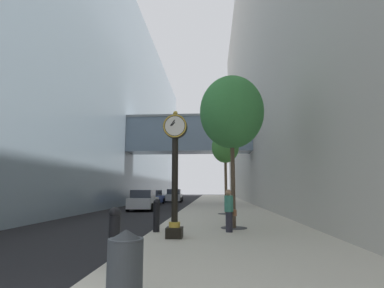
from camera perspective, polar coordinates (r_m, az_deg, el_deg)
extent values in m
plane|color=black|center=(30.33, -0.66, -11.82)|extent=(110.00, 110.00, 0.00)
cube|color=beige|center=(33.23, 5.50, -11.36)|extent=(6.54, 80.00, 0.14)
cube|color=#93A8B7|center=(37.32, -17.74, 8.21)|extent=(9.00, 80.00, 24.44)
cube|color=slate|center=(32.38, -0.50, 1.55)|extent=(13.79, 3.20, 3.63)
cube|color=gray|center=(32.77, -0.50, 4.89)|extent=(13.79, 3.40, 0.24)
cube|color=#B7B2A8|center=(37.48, 17.56, 15.82)|extent=(9.00, 80.00, 33.88)
cube|color=black|center=(10.47, -3.38, -16.54)|extent=(0.55, 0.55, 0.35)
cylinder|color=gold|center=(10.43, -3.37, -15.10)|extent=(0.39, 0.38, 0.18)
cylinder|color=black|center=(10.37, -3.29, -6.73)|extent=(0.22, 0.22, 2.86)
cylinder|color=black|center=(10.58, -3.21, 3.31)|extent=(0.84, 0.28, 0.84)
torus|color=gold|center=(10.43, -3.31, 3.49)|extent=(0.82, 0.05, 0.82)
cylinder|color=white|center=(10.44, -3.31, 3.48)|extent=(0.69, 0.01, 0.69)
cylinder|color=white|center=(10.73, -3.11, 3.15)|extent=(0.69, 0.01, 0.69)
sphere|color=gold|center=(10.69, -3.19, 5.90)|extent=(0.16, 0.16, 0.16)
cube|color=black|center=(10.45, -3.62, 3.82)|extent=(0.13, 0.01, 0.14)
cube|color=black|center=(10.46, -3.73, 4.04)|extent=(0.18, 0.01, 0.23)
cylinder|color=black|center=(7.08, -14.67, -17.37)|extent=(0.25, 0.25, 1.04)
sphere|color=black|center=(7.01, -14.48, -12.62)|extent=(0.26, 0.26, 0.26)
cylinder|color=black|center=(11.90, -6.81, -13.83)|extent=(0.25, 0.25, 1.04)
sphere|color=black|center=(11.86, -6.76, -11.00)|extent=(0.26, 0.26, 0.26)
cylinder|color=#333335|center=(13.05, 8.01, -15.58)|extent=(1.10, 1.10, 0.02)
cylinder|color=#4C3D2D|center=(12.95, 7.83, -6.97)|extent=(0.18, 0.18, 3.93)
ellipsoid|color=#387F3D|center=(13.37, 7.57, 6.08)|extent=(2.81, 2.81, 3.23)
cylinder|color=#333335|center=(19.94, 6.58, -13.10)|extent=(1.10, 1.10, 0.02)
cylinder|color=brown|center=(19.87, 6.49, -7.84)|extent=(0.18, 0.18, 3.68)
ellipsoid|color=#428438|center=(20.05, 6.37, -0.62)|extent=(1.81, 1.81, 2.08)
cylinder|color=#383D42|center=(4.80, -12.70, -22.63)|extent=(0.52, 0.52, 0.92)
cone|color=#272A2E|center=(4.70, -12.49, -16.60)|extent=(0.53, 0.53, 0.16)
cylinder|color=#23232D|center=(11.85, 7.09, -14.54)|extent=(0.30, 0.30, 0.76)
cylinder|color=#337560|center=(11.80, 7.03, -11.23)|extent=(0.39, 0.39, 0.61)
sphere|color=#9E7556|center=(11.78, 7.00, -9.18)|extent=(0.23, 0.23, 0.23)
cube|color=brown|center=(11.87, 8.12, -12.86)|extent=(0.15, 0.22, 0.24)
cube|color=silver|center=(39.45, -3.42, -10.11)|extent=(2.01, 4.09, 0.80)
cube|color=#282D38|center=(39.24, -3.44, -9.08)|extent=(1.72, 2.31, 0.66)
cylinder|color=black|center=(40.92, -4.57, -10.46)|extent=(0.24, 0.65, 0.64)
cylinder|color=black|center=(40.75, -1.92, -10.49)|extent=(0.24, 0.65, 0.64)
cylinder|color=black|center=(38.20, -5.02, -10.61)|extent=(0.24, 0.65, 0.64)
cylinder|color=black|center=(38.03, -2.19, -10.64)|extent=(0.24, 0.65, 0.64)
cube|color=#B7BABF|center=(25.27, -9.22, -10.98)|extent=(2.01, 4.48, 0.80)
cube|color=#282D38|center=(25.03, -9.28, -9.39)|extent=(1.72, 2.53, 0.65)
cylinder|color=black|center=(26.94, -10.59, -11.42)|extent=(0.24, 0.65, 0.64)
cylinder|color=black|center=(26.61, -6.60, -11.55)|extent=(0.24, 0.65, 0.64)
cylinder|color=black|center=(24.02, -12.16, -11.76)|extent=(0.24, 0.65, 0.64)
cylinder|color=black|center=(23.65, -7.69, -11.93)|extent=(0.24, 0.65, 0.64)
cube|color=navy|center=(33.83, -7.43, -10.38)|extent=(1.81, 4.66, 0.76)
cube|color=#282D38|center=(33.59, -7.49, -9.26)|extent=(1.59, 2.61, 0.62)
cylinder|color=black|center=(35.58, -8.39, -10.71)|extent=(0.22, 0.64, 0.64)
cylinder|color=black|center=(35.24, -5.47, -10.79)|extent=(0.22, 0.64, 0.64)
cylinder|color=black|center=(32.49, -9.58, -10.91)|extent=(0.22, 0.64, 0.64)
cylinder|color=black|center=(32.12, -6.39, -11.00)|extent=(0.22, 0.64, 0.64)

